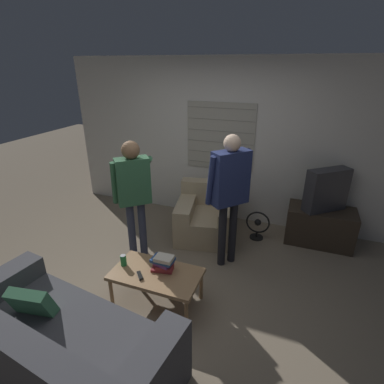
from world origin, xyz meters
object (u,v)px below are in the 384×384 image
(tv, at_px, (327,190))
(soda_can, at_px, (123,260))
(couch_blue, at_px, (56,349))
(coffee_table, at_px, (156,276))
(person_right_standing, at_px, (229,186))
(book_stack, at_px, (163,263))
(person_left_standing, at_px, (133,187))
(spare_remote, at_px, (140,276))
(floor_fan, at_px, (258,225))
(armchair_beige, at_px, (207,216))

(tv, xyz_separation_m, soda_can, (-2.05, -1.93, -0.38))
(couch_blue, height_order, coffee_table, couch_blue)
(person_right_standing, bearing_deg, book_stack, -165.84)
(couch_blue, xyz_separation_m, person_left_standing, (-0.27, 1.77, 0.70))
(coffee_table, relative_size, spare_remote, 7.73)
(soda_can, xyz_separation_m, floor_fan, (1.20, 1.72, -0.24))
(tv, distance_m, book_stack, 2.47)
(spare_remote, bearing_deg, tv, 5.80)
(floor_fan, bearing_deg, coffee_table, -115.15)
(armchair_beige, xyz_separation_m, coffee_table, (-0.06, -1.56, 0.05))
(tv, height_order, book_stack, tv)
(coffee_table, xyz_separation_m, person_right_standing, (0.52, 0.98, 0.73))
(couch_blue, relative_size, person_right_standing, 1.20)
(couch_blue, distance_m, armchair_beige, 2.65)
(book_stack, xyz_separation_m, floor_fan, (0.75, 1.64, -0.27))
(person_left_standing, height_order, person_right_standing, person_right_standing)
(armchair_beige, distance_m, spare_remote, 1.69)
(floor_fan, bearing_deg, couch_blue, -113.24)
(couch_blue, height_order, book_stack, couch_blue)
(couch_blue, xyz_separation_m, spare_remote, (0.25, 0.93, 0.10))
(armchair_beige, relative_size, book_stack, 4.18)
(armchair_beige, xyz_separation_m, person_right_standing, (0.46, -0.58, 0.79))
(tv, distance_m, floor_fan, 1.07)
(couch_blue, relative_size, armchair_beige, 1.99)
(tv, distance_m, spare_remote, 2.75)
(person_left_standing, bearing_deg, coffee_table, -89.94)
(person_right_standing, relative_size, spare_remote, 13.98)
(soda_can, bearing_deg, floor_fan, 55.24)
(coffee_table, relative_size, floor_fan, 2.15)
(soda_can, bearing_deg, book_stack, 10.18)
(couch_blue, height_order, armchair_beige, couch_blue)
(coffee_table, height_order, book_stack, book_stack)
(person_right_standing, distance_m, soda_can, 1.48)
(armchair_beige, distance_m, floor_fan, 0.77)
(tv, distance_m, person_right_standing, 1.50)
(soda_can, relative_size, floor_fan, 0.29)
(coffee_table, height_order, tv, tv)
(book_stack, relative_size, soda_can, 1.97)
(tv, height_order, person_left_standing, person_left_standing)
(couch_blue, relative_size, floor_fan, 4.68)
(floor_fan, bearing_deg, book_stack, -114.53)
(book_stack, distance_m, floor_fan, 1.83)
(armchair_beige, relative_size, coffee_table, 1.10)
(coffee_table, distance_m, tv, 2.59)
(armchair_beige, xyz_separation_m, tv, (1.60, 0.36, 0.53))
(coffee_table, relative_size, person_right_standing, 0.55)
(book_stack, distance_m, soda_can, 0.45)
(person_right_standing, height_order, book_stack, person_right_standing)
(coffee_table, height_order, floor_fan, floor_fan)
(coffee_table, bearing_deg, soda_can, -178.95)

